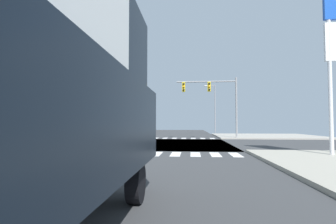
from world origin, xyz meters
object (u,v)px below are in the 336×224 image
sedan_crossing_1 (137,126)px  sedan_queued_2 (146,126)px  traffic_signal_mast (213,94)px  street_lamp (213,104)px  suv_middle_1 (150,124)px  bank_building (32,121)px

sedan_crossing_1 → sedan_queued_2: size_ratio=1.00×
traffic_signal_mast → sedan_queued_2: size_ratio=1.49×
street_lamp → suv_middle_1: bearing=126.6°
sedan_crossing_1 → bank_building: bearing=27.8°
bank_building → suv_middle_1: bearing=57.1°
street_lamp → suv_middle_1: size_ratio=1.63×
sedan_crossing_1 → suv_middle_1: 13.99m
bank_building → sedan_crossing_1: bank_building is taller
street_lamp → sedan_queued_2: (-12.42, 11.14, -3.41)m
sedan_crossing_1 → suv_middle_1: size_ratio=0.93×
traffic_signal_mast → street_lamp: bearing=84.9°
sedan_queued_2 → traffic_signal_mast: bearing=115.4°
traffic_signal_mast → street_lamp: street_lamp is taller
traffic_signal_mast → bank_building: traffic_signal_mast is taller
sedan_queued_2 → suv_middle_1: (-0.00, 5.61, 0.28)m
street_lamp → bank_building: bearing=-170.2°
sedan_crossing_1 → suv_middle_1: bearing=-90.0°
sedan_crossing_1 → sedan_queued_2: (0.00, 8.38, 0.00)m
bank_building → sedan_crossing_1: 15.58m
sedan_crossing_1 → suv_middle_1: suv_middle_1 is taller
street_lamp → sedan_queued_2: street_lamp is taller
street_lamp → suv_middle_1: (-12.42, 16.75, -3.13)m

